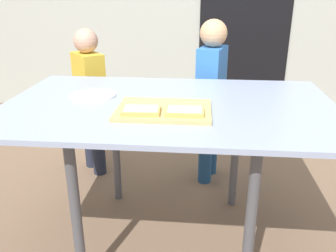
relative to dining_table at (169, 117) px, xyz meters
The scene contains 9 objects.
ground_plane 0.69m from the dining_table, ahead, with size 16.00×16.00×0.00m, color brown.
house_door 2.28m from the dining_table, 75.63° to the left, with size 0.90×0.02×2.00m, color black.
dining_table is the anchor object (origin of this frame).
cutting_board 0.15m from the dining_table, 95.58° to the right, with size 0.40×0.30×0.02m, color tan.
pizza_slice_near_left 0.24m from the dining_table, 117.03° to the right, with size 0.16×0.11×0.02m.
pizza_slice_near_right 0.22m from the dining_table, 66.67° to the right, with size 0.16×0.11×0.02m.
plate_white_left 0.39m from the dining_table, 169.38° to the left, with size 0.22×0.22×0.01m, color white.
child_left 0.95m from the dining_table, 130.21° to the left, with size 0.26×0.27×1.01m.
child_right 0.72m from the dining_table, 73.09° to the left, with size 0.20×0.27×1.07m.
Camera 1 is at (0.14, -1.55, 1.25)m, focal length 38.02 mm.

